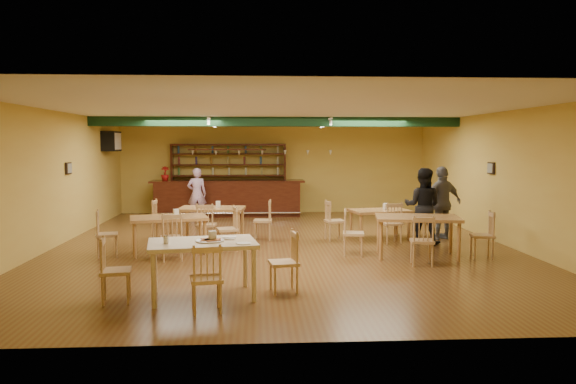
{
  "coord_description": "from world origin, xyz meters",
  "views": [
    {
      "loc": [
        -0.56,
        -12.0,
        2.25
      ],
      "look_at": [
        0.17,
        0.6,
        1.15
      ],
      "focal_mm": 33.88,
      "sensor_mm": 36.0,
      "label": 1
    }
  ],
  "objects": [
    {
      "name": "floor",
      "position": [
        0.0,
        0.0,
        0.0
      ],
      "size": [
        12.0,
        12.0,
        0.0
      ],
      "primitive_type": "plane",
      "color": "brown",
      "rests_on": "ground"
    },
    {
      "name": "ceiling_beam",
      "position": [
        0.0,
        2.8,
        2.87
      ],
      "size": [
        10.0,
        0.3,
        0.25
      ],
      "primitive_type": "cube",
      "color": "#113319",
      "rests_on": "ceiling"
    },
    {
      "name": "track_rail_left",
      "position": [
        -1.8,
        3.4,
        2.94
      ],
      "size": [
        0.05,
        2.5,
        0.05
      ],
      "primitive_type": "cube",
      "color": "white",
      "rests_on": "ceiling"
    },
    {
      "name": "track_rail_right",
      "position": [
        1.4,
        3.4,
        2.94
      ],
      "size": [
        0.05,
        2.5,
        0.05
      ],
      "primitive_type": "cube",
      "color": "white",
      "rests_on": "ceiling"
    },
    {
      "name": "ac_unit",
      "position": [
        -4.8,
        4.2,
        2.35
      ],
      "size": [
        0.34,
        0.7,
        0.48
      ],
      "primitive_type": "cube",
      "color": "white",
      "rests_on": "wall_left"
    },
    {
      "name": "picture_left",
      "position": [
        -4.97,
        1.0,
        1.7
      ],
      "size": [
        0.04,
        0.34,
        0.28
      ],
      "primitive_type": "cube",
      "color": "black",
      "rests_on": "wall_left"
    },
    {
      "name": "picture_right",
      "position": [
        4.97,
        0.5,
        1.7
      ],
      "size": [
        0.04,
        0.34,
        0.28
      ],
      "primitive_type": "cube",
      "color": "black",
      "rests_on": "wall_right"
    },
    {
      "name": "bar_counter",
      "position": [
        -1.47,
        5.15,
        0.56
      ],
      "size": [
        4.81,
        0.85,
        1.13
      ],
      "primitive_type": "cube",
      "color": "black",
      "rests_on": "ground"
    },
    {
      "name": "back_bar_hutch",
      "position": [
        -1.47,
        5.78,
        1.14
      ],
      "size": [
        3.72,
        0.4,
        2.28
      ],
      "primitive_type": "cube",
      "color": "black",
      "rests_on": "ground"
    },
    {
      "name": "poinsettia",
      "position": [
        -3.42,
        5.15,
        1.35
      ],
      "size": [
        0.32,
        0.32,
        0.45
      ],
      "primitive_type": "imported",
      "rotation": [
        0.0,
        0.0,
        0.35
      ],
      "color": "#9B100E",
      "rests_on": "bar_counter"
    },
    {
      "name": "dining_table_a",
      "position": [
        -1.63,
        0.91,
        0.38
      ],
      "size": [
        1.61,
        1.06,
        0.76
      ],
      "primitive_type": "cube",
      "rotation": [
        0.0,
        0.0,
        -0.1
      ],
      "color": "olive",
      "rests_on": "ground"
    },
    {
      "name": "dining_table_b",
      "position": [
        2.4,
        0.84,
        0.34
      ],
      "size": [
        1.51,
        1.06,
        0.69
      ],
      "primitive_type": "cube",
      "rotation": [
        0.0,
        0.0,
        0.18
      ],
      "color": "olive",
      "rests_on": "ground"
    },
    {
      "name": "dining_table_c",
      "position": [
        -2.38,
        -0.75,
        0.39
      ],
      "size": [
        1.71,
        1.25,
        0.77
      ],
      "primitive_type": "cube",
      "rotation": [
        0.0,
        0.0,
        0.23
      ],
      "color": "olive",
      "rests_on": "ground"
    },
    {
      "name": "dining_table_d",
      "position": [
        2.65,
        -1.39,
        0.41
      ],
      "size": [
        1.78,
        1.24,
        0.82
      ],
      "primitive_type": "cube",
      "rotation": [
        0.0,
        0.0,
        -0.17
      ],
      "color": "olive",
      "rests_on": "ground"
    },
    {
      "name": "near_table",
      "position": [
        -1.36,
        -4.05,
        0.42
      ],
      "size": [
        1.7,
        1.24,
        0.83
      ],
      "primitive_type": "cube",
      "rotation": [
        0.0,
        0.0,
        0.17
      ],
      "color": "tan",
      "rests_on": "ground"
    },
    {
      "name": "pizza_tray",
      "position": [
        -1.25,
        -4.05,
        0.84
      ],
      "size": [
        0.55,
        0.55,
        0.01
      ],
      "primitive_type": "cylinder",
      "rotation": [
        0.0,
        0.0,
        0.56
      ],
      "color": "silver",
      "rests_on": "near_table"
    },
    {
      "name": "parmesan_shaker",
      "position": [
        -1.86,
        -4.22,
        0.89
      ],
      "size": [
        0.09,
        0.09,
        0.11
      ],
      "primitive_type": "cylinder",
      "rotation": [
        0.0,
        0.0,
        0.17
      ],
      "color": "#EAE5C6",
      "rests_on": "near_table"
    },
    {
      "name": "napkin_stack",
      "position": [
        -0.97,
        -3.83,
        0.85
      ],
      "size": [
        0.21,
        0.16,
        0.03
      ],
      "primitive_type": "cube",
      "rotation": [
        0.0,
        0.0,
        -0.07
      ],
      "color": "white",
      "rests_on": "near_table"
    },
    {
      "name": "pizza_server",
      "position": [
        -1.08,
        -4.0,
        0.85
      ],
      "size": [
        0.33,
        0.12,
        0.0
      ],
      "primitive_type": "cube",
      "rotation": [
        0.0,
        0.0,
        0.1
      ],
      "color": "silver",
      "rests_on": "pizza_tray"
    },
    {
      "name": "side_plate",
      "position": [
        -0.75,
        -4.27,
        0.84
      ],
      "size": [
        0.25,
        0.25,
        0.01
      ],
      "primitive_type": "cylinder",
      "rotation": [
        0.0,
        0.0,
        0.17
      ],
      "color": "white",
      "rests_on": "near_table"
    },
    {
      "name": "patron_bar",
      "position": [
        -2.35,
        4.33,
        0.78
      ],
      "size": [
        0.6,
        0.42,
        1.56
      ],
      "primitive_type": "imported",
      "rotation": [
        0.0,
        0.0,
        3.22
      ],
      "color": "#934CA6",
      "rests_on": "ground"
    },
    {
      "name": "patron_right_a",
      "position": [
        3.2,
        0.04,
        0.86
      ],
      "size": [
        1.03,
        0.93,
        1.73
      ],
      "primitive_type": "imported",
      "rotation": [
        0.0,
        0.0,
        2.74
      ],
      "color": "black",
      "rests_on": "ground"
    },
    {
      "name": "patron_right_b",
      "position": [
        3.85,
        0.61,
        0.87
      ],
      "size": [
        1.1,
        0.72,
        1.74
      ],
      "primitive_type": "imported",
      "rotation": [
        0.0,
        0.0,
        3.45
      ],
      "color": "slate",
      "rests_on": "ground"
    }
  ]
}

